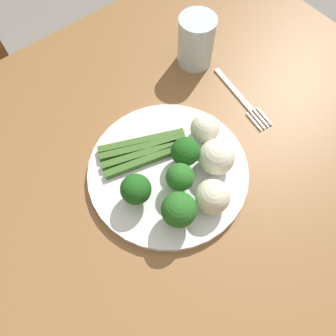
% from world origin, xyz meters
% --- Properties ---
extents(ground_plane, '(6.00, 6.00, 0.02)m').
position_xyz_m(ground_plane, '(0.00, 0.00, -0.01)').
color(ground_plane, gray).
extents(dining_table, '(1.19, 0.95, 0.76)m').
position_xyz_m(dining_table, '(0.00, 0.00, 0.65)').
color(dining_table, olive).
rests_on(dining_table, ground_plane).
extents(plate, '(0.27, 0.27, 0.01)m').
position_xyz_m(plate, '(-0.07, -0.05, 0.77)').
color(plate, white).
rests_on(plate, dining_table).
extents(asparagus_bundle, '(0.16, 0.10, 0.01)m').
position_xyz_m(asparagus_bundle, '(-0.06, -0.10, 0.78)').
color(asparagus_bundle, '#3D6626').
rests_on(asparagus_bundle, plate).
extents(broccoli_left, '(0.05, 0.05, 0.06)m').
position_xyz_m(broccoli_left, '(-0.00, -0.04, 0.81)').
color(broccoli_left, '#4C7F2B').
rests_on(broccoli_left, plate).
extents(broccoli_right, '(0.05, 0.05, 0.06)m').
position_xyz_m(broccoli_right, '(-0.07, -0.02, 0.81)').
color(broccoli_right, '#568E33').
rests_on(broccoli_right, plate).
extents(broccoli_front, '(0.05, 0.05, 0.06)m').
position_xyz_m(broccoli_front, '(-0.10, -0.04, 0.81)').
color(broccoli_front, '#4C7F2B').
rests_on(broccoli_front, plate).
extents(broccoli_back_right, '(0.05, 0.05, 0.07)m').
position_xyz_m(broccoli_back_right, '(-0.03, 0.03, 0.81)').
color(broccoli_back_right, '#568E33').
rests_on(broccoli_back_right, plate).
extents(cauliflower_outer_edge, '(0.05, 0.05, 0.05)m').
position_xyz_m(cauliflower_outer_edge, '(-0.09, 0.04, 0.80)').
color(cauliflower_outer_edge, silver).
rests_on(cauliflower_outer_edge, plate).
extents(cauliflower_near_fork, '(0.05, 0.05, 0.05)m').
position_xyz_m(cauliflower_near_fork, '(-0.16, -0.06, 0.80)').
color(cauliflower_near_fork, white).
rests_on(cauliflower_near_fork, plate).
extents(cauliflower_mid, '(0.06, 0.06, 0.06)m').
position_xyz_m(cauliflower_mid, '(-0.14, -0.01, 0.81)').
color(cauliflower_mid, white).
rests_on(cauliflower_mid, plate).
extents(fork, '(0.04, 0.17, 0.00)m').
position_xyz_m(fork, '(-0.28, -0.09, 0.76)').
color(fork, silver).
rests_on(fork, dining_table).
extents(water_glass, '(0.07, 0.07, 0.10)m').
position_xyz_m(water_glass, '(-0.28, -0.22, 0.81)').
color(water_glass, silver).
rests_on(water_glass, dining_table).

